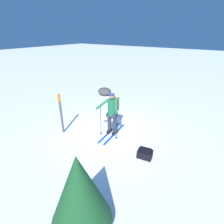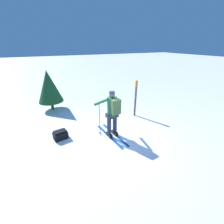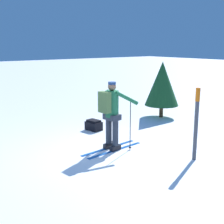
% 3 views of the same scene
% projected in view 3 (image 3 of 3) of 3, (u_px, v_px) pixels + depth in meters
% --- Properties ---
extents(ground_plane, '(80.00, 80.00, 0.00)m').
position_uv_depth(ground_plane, '(111.00, 152.00, 7.72)').
color(ground_plane, white).
extents(skier, '(0.96, 1.79, 1.71)m').
position_uv_depth(skier, '(111.00, 111.00, 7.67)').
color(skier, '#144C9E').
rests_on(skier, ground_plane).
extents(dropped_backpack, '(0.53, 0.40, 0.32)m').
position_uv_depth(dropped_backpack, '(94.00, 125.00, 9.60)').
color(dropped_backpack, black).
rests_on(dropped_backpack, ground_plane).
extents(trail_marker, '(0.10, 0.10, 1.67)m').
position_uv_depth(trail_marker, '(196.00, 119.00, 7.00)').
color(trail_marker, '#4C4C51').
rests_on(trail_marker, ground_plane).
extents(pine_tree, '(1.20, 1.20, 2.00)m').
position_uv_depth(pine_tree, '(162.00, 84.00, 11.07)').
color(pine_tree, '#4C331E').
rests_on(pine_tree, ground_plane).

